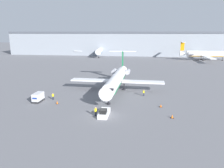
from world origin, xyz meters
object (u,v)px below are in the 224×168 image
at_px(airplane_main, 117,79).
at_px(traffic_cone_mid, 172,116).
at_px(airplane_parked_far_left, 204,54).
at_px(pushback_tug, 104,113).
at_px(worker_on_apron, 53,96).
at_px(airplane_parked_far_right, 100,50).
at_px(traffic_cone_left, 57,102).
at_px(traffic_cone_right, 161,106).
at_px(worker_near_tug, 96,111).
at_px(luggage_cart, 38,97).
at_px(worker_by_wing, 144,93).

xyz_separation_m(airplane_main, traffic_cone_mid, (13.02, -18.78, -3.07)).
bearing_deg(airplane_parked_far_left, airplane_main, -119.42).
bearing_deg(pushback_tug, worker_on_apron, 148.80).
distance_m(pushback_tug, traffic_cone_mid, 13.22).
distance_m(airplane_main, airplane_parked_far_right, 97.46).
height_order(airplane_main, airplane_parked_far_left, airplane_parked_far_left).
relative_size(pushback_tug, airplane_parked_far_left, 0.13).
bearing_deg(airplane_main, airplane_parked_far_right, 103.73).
distance_m(traffic_cone_left, traffic_cone_right, 23.53).
distance_m(airplane_main, worker_near_tug, 20.04).
bearing_deg(airplane_parked_far_right, traffic_cone_right, -72.18).
bearing_deg(traffic_cone_right, airplane_parked_far_left, 70.39).
bearing_deg(worker_near_tug, pushback_tug, 18.04).
xyz_separation_m(luggage_cart, worker_by_wing, (24.88, 8.25, -0.20)).
distance_m(pushback_tug, airplane_parked_far_right, 116.31).
distance_m(pushback_tug, worker_by_wing, 16.85).
bearing_deg(traffic_cone_left, traffic_cone_mid, -11.48).
bearing_deg(traffic_cone_mid, worker_near_tug, -176.02).
height_order(airplane_parked_far_left, airplane_parked_far_right, airplane_parked_far_right).
bearing_deg(traffic_cone_right, worker_by_wing, 114.55).
xyz_separation_m(luggage_cart, traffic_cone_right, (28.62, 0.06, -0.78)).
height_order(worker_near_tug, worker_on_apron, worker_near_tug).
height_order(pushback_tug, airplane_parked_far_left, airplane_parked_far_left).
distance_m(airplane_main, worker_by_wing, 9.12).
bearing_deg(traffic_cone_left, airplane_main, 48.32).
bearing_deg(traffic_cone_right, traffic_cone_left, -177.28).
xyz_separation_m(pushback_tug, traffic_cone_right, (11.52, 6.75, -0.29)).
height_order(traffic_cone_right, airplane_parked_far_right, airplane_parked_far_right).
bearing_deg(traffic_cone_mid, traffic_cone_left, 168.52).
xyz_separation_m(traffic_cone_right, airplane_parked_far_left, (31.56, 88.61, 3.42)).
distance_m(traffic_cone_mid, airplane_parked_far_left, 99.49).
height_order(luggage_cart, traffic_cone_left, luggage_cart).
distance_m(luggage_cart, worker_near_tug, 17.11).
bearing_deg(airplane_main, traffic_cone_left, -131.68).
distance_m(worker_near_tug, airplane_parked_far_left, 105.80).
height_order(worker_near_tug, traffic_cone_right, worker_near_tug).
bearing_deg(airplane_main, worker_by_wing, -29.88).
height_order(airplane_main, worker_near_tug, airplane_main).
bearing_deg(luggage_cart, airplane_parked_far_left, 55.83).
bearing_deg(worker_by_wing, traffic_cone_mid, -69.37).
distance_m(worker_by_wing, traffic_cone_left, 21.85).
bearing_deg(traffic_cone_left, pushback_tug, -25.17).
bearing_deg(luggage_cart, traffic_cone_mid, -11.51).
relative_size(luggage_cart, worker_near_tug, 1.87).
distance_m(worker_on_apron, traffic_cone_left, 3.74).
distance_m(worker_near_tug, traffic_cone_right, 15.00).
distance_m(worker_near_tug, worker_by_wing, 18.07).
xyz_separation_m(airplane_main, worker_by_wing, (7.59, -4.36, -2.55)).
bearing_deg(traffic_cone_right, worker_near_tug, -151.00).
xyz_separation_m(pushback_tug, luggage_cart, (-17.10, 6.69, 0.49)).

